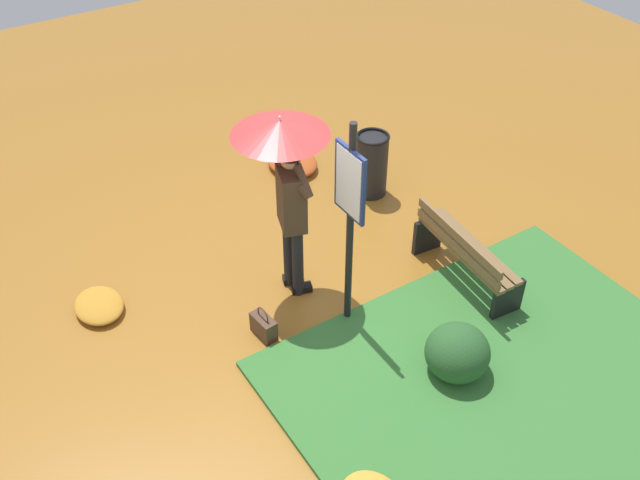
{
  "coord_description": "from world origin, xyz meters",
  "views": [
    {
      "loc": [
        -4.89,
        2.99,
        5.36
      ],
      "look_at": [
        -0.17,
        -0.02,
        0.85
      ],
      "focal_mm": 40.96,
      "sensor_mm": 36.0,
      "label": 1
    }
  ],
  "objects_px": {
    "park_bench": "(464,254)",
    "trash_bin": "(372,164)",
    "info_sign_post": "(350,206)",
    "handbag": "(264,326)",
    "person_with_umbrella": "(285,163)"
  },
  "relations": [
    {
      "from": "park_bench",
      "to": "trash_bin",
      "type": "xyz_separation_m",
      "value": [
        1.93,
        -0.17,
        0.02
      ]
    },
    {
      "from": "info_sign_post",
      "to": "handbag",
      "type": "distance_m",
      "value": 1.58
    },
    {
      "from": "trash_bin",
      "to": "park_bench",
      "type": "bearing_deg",
      "value": 174.88
    },
    {
      "from": "person_with_umbrella",
      "to": "park_bench",
      "type": "relative_size",
      "value": 1.46
    },
    {
      "from": "info_sign_post",
      "to": "trash_bin",
      "type": "distance_m",
      "value": 2.52
    },
    {
      "from": "info_sign_post",
      "to": "park_bench",
      "type": "distance_m",
      "value": 1.72
    },
    {
      "from": "handbag",
      "to": "person_with_umbrella",
      "type": "bearing_deg",
      "value": -49.16
    },
    {
      "from": "info_sign_post",
      "to": "park_bench",
      "type": "bearing_deg",
      "value": -98.68
    },
    {
      "from": "handbag",
      "to": "trash_bin",
      "type": "xyz_separation_m",
      "value": [
        1.47,
        -2.36,
        0.29
      ]
    },
    {
      "from": "person_with_umbrella",
      "to": "park_bench",
      "type": "distance_m",
      "value": 2.19
    },
    {
      "from": "park_bench",
      "to": "handbag",
      "type": "bearing_deg",
      "value": 78.11
    },
    {
      "from": "handbag",
      "to": "park_bench",
      "type": "relative_size",
      "value": 0.26
    },
    {
      "from": "person_with_umbrella",
      "to": "trash_bin",
      "type": "height_order",
      "value": "person_with_umbrella"
    },
    {
      "from": "info_sign_post",
      "to": "trash_bin",
      "type": "height_order",
      "value": "info_sign_post"
    },
    {
      "from": "person_with_umbrella",
      "to": "handbag",
      "type": "xyz_separation_m",
      "value": [
        -0.53,
        0.61,
        -1.42
      ]
    }
  ]
}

